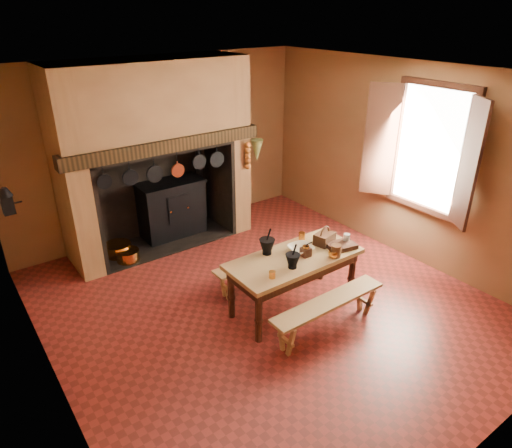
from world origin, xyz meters
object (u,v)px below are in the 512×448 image
at_px(work_table, 294,265).
at_px(wicker_basket, 325,238).
at_px(iron_range, 172,208).
at_px(mixing_bowl, 301,249).
at_px(bench_front, 328,308).
at_px(coffee_grinder, 306,251).

bearing_deg(work_table, wicker_basket, 3.68).
bearing_deg(iron_range, wicker_basket, -73.16).
xyz_separation_m(iron_range, mixing_bowl, (0.43, -2.64, 0.27)).
bearing_deg(iron_range, bench_front, -85.06).
bearing_deg(work_table, mixing_bowl, 21.04).
height_order(iron_range, bench_front, iron_range).
height_order(work_table, bench_front, work_table).
distance_m(bench_front, mixing_bowl, 0.81).
distance_m(iron_range, coffee_grinder, 2.80).
bearing_deg(mixing_bowl, work_table, -158.96).
bearing_deg(mixing_bowl, iron_range, 99.16).
bearing_deg(coffee_grinder, wicker_basket, 17.60).
relative_size(coffee_grinder, mixing_bowl, 0.56).
bearing_deg(coffee_grinder, work_table, 155.92).
relative_size(work_table, bench_front, 1.09).
xyz_separation_m(work_table, mixing_bowl, (0.14, 0.05, 0.15)).
xyz_separation_m(iron_range, work_table, (0.29, -2.70, 0.12)).
height_order(coffee_grinder, mixing_bowl, coffee_grinder).
xyz_separation_m(iron_range, coffee_grinder, (0.40, -2.76, 0.30)).
bearing_deg(coffee_grinder, mixing_bowl, 83.70).
relative_size(bench_front, wicker_basket, 5.23).
height_order(work_table, wicker_basket, wicker_basket).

